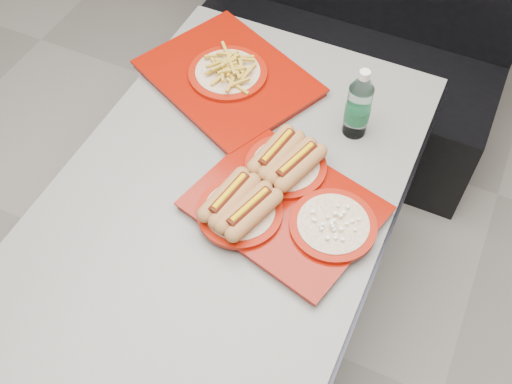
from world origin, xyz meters
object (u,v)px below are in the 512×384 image
at_px(tray_near, 280,198).
at_px(water_bottle, 358,107).
at_px(booth_bench, 344,50).
at_px(diner_table, 225,225).
at_px(tray_far, 228,75).

height_order(tray_near, water_bottle, water_bottle).
bearing_deg(water_bottle, booth_bench, 109.03).
bearing_deg(diner_table, water_bottle, 55.53).
distance_m(booth_bench, tray_far, 0.81).
height_order(booth_bench, water_bottle, booth_bench).
height_order(diner_table, tray_near, tray_near).
xyz_separation_m(tray_near, tray_far, (-0.34, 0.37, -0.01)).
xyz_separation_m(booth_bench, tray_near, (0.16, -1.07, 0.39)).
bearing_deg(booth_bench, diner_table, -90.00).
bearing_deg(tray_far, water_bottle, -4.07).
bearing_deg(tray_far, diner_table, -65.48).
bearing_deg(water_bottle, diner_table, -124.47).
xyz_separation_m(tray_near, water_bottle, (0.09, 0.34, 0.06)).
height_order(tray_near, tray_far, tray_near).
distance_m(tray_near, tray_far, 0.50).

